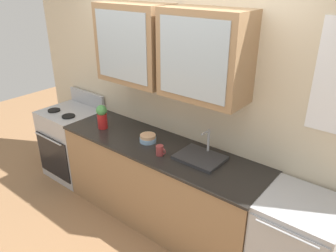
{
  "coord_description": "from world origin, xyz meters",
  "views": [
    {
      "loc": [
        1.89,
        -2.19,
        2.46
      ],
      "look_at": [
        0.12,
        0.0,
        1.16
      ],
      "focal_mm": 35.18,
      "sensor_mm": 36.0,
      "label": 1
    }
  ],
  "objects_px": {
    "bowl_stack": "(148,138)",
    "cup_near_sink": "(160,150)",
    "dishwasher": "(294,248)",
    "stove_range": "(73,142)",
    "vase": "(102,116)",
    "sink_faucet": "(200,157)"
  },
  "relations": [
    {
      "from": "bowl_stack",
      "to": "vase",
      "type": "xyz_separation_m",
      "value": [
        -0.61,
        -0.07,
        0.1
      ]
    },
    {
      "from": "bowl_stack",
      "to": "stove_range",
      "type": "bearing_deg",
      "value": -179.69
    },
    {
      "from": "vase",
      "to": "stove_range",
      "type": "bearing_deg",
      "value": 174.95
    },
    {
      "from": "vase",
      "to": "cup_near_sink",
      "type": "relative_size",
      "value": 2.44
    },
    {
      "from": "sink_faucet",
      "to": "bowl_stack",
      "type": "distance_m",
      "value": 0.61
    },
    {
      "from": "vase",
      "to": "sink_faucet",
      "type": "bearing_deg",
      "value": 5.45
    },
    {
      "from": "sink_faucet",
      "to": "dishwasher",
      "type": "height_order",
      "value": "sink_faucet"
    },
    {
      "from": "sink_faucet",
      "to": "cup_near_sink",
      "type": "distance_m",
      "value": 0.38
    },
    {
      "from": "stove_range",
      "to": "dishwasher",
      "type": "bearing_deg",
      "value": -0.08
    },
    {
      "from": "stove_range",
      "to": "sink_faucet",
      "type": "relative_size",
      "value": 2.52
    },
    {
      "from": "bowl_stack",
      "to": "cup_near_sink",
      "type": "distance_m",
      "value": 0.3
    },
    {
      "from": "stove_range",
      "to": "vase",
      "type": "relative_size",
      "value": 4.0
    },
    {
      "from": "vase",
      "to": "cup_near_sink",
      "type": "xyz_separation_m",
      "value": [
        0.89,
        -0.06,
        -0.09
      ]
    },
    {
      "from": "cup_near_sink",
      "to": "vase",
      "type": "bearing_deg",
      "value": 175.95
    },
    {
      "from": "bowl_stack",
      "to": "dishwasher",
      "type": "xyz_separation_m",
      "value": [
        1.58,
        -0.01,
        -0.49
      ]
    },
    {
      "from": "stove_range",
      "to": "vase",
      "type": "distance_m",
      "value": 0.93
    },
    {
      "from": "bowl_stack",
      "to": "cup_near_sink",
      "type": "xyz_separation_m",
      "value": [
        0.27,
        -0.13,
        0.01
      ]
    },
    {
      "from": "vase",
      "to": "cup_near_sink",
      "type": "height_order",
      "value": "vase"
    },
    {
      "from": "stove_range",
      "to": "sink_faucet",
      "type": "height_order",
      "value": "sink_faucet"
    },
    {
      "from": "stove_range",
      "to": "bowl_stack",
      "type": "height_order",
      "value": "stove_range"
    },
    {
      "from": "cup_near_sink",
      "to": "dishwasher",
      "type": "bearing_deg",
      "value": 5.32
    },
    {
      "from": "sink_faucet",
      "to": "cup_near_sink",
      "type": "bearing_deg",
      "value": -151.91
    }
  ]
}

